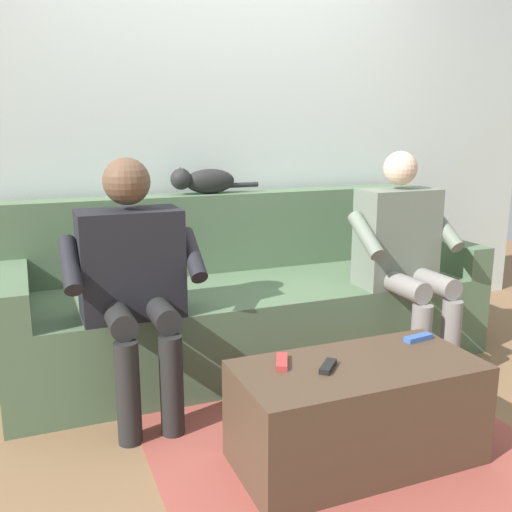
# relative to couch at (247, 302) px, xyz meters

# --- Properties ---
(ground_plane) EXTENTS (8.00, 8.00, 0.00)m
(ground_plane) POSITION_rel_couch_xyz_m (0.00, 0.76, -0.31)
(ground_plane) COLOR #846042
(back_wall) EXTENTS (4.73, 0.06, 2.44)m
(back_wall) POSITION_rel_couch_xyz_m (0.00, -0.49, 0.91)
(back_wall) COLOR silver
(back_wall) RESTS_ON ground
(couch) EXTENTS (2.56, 0.90, 0.90)m
(couch) POSITION_rel_couch_xyz_m (0.00, 0.00, 0.00)
(couch) COLOR #516B4C
(couch) RESTS_ON ground
(coffee_table) EXTENTS (0.94, 0.45, 0.40)m
(coffee_table) POSITION_rel_couch_xyz_m (0.00, 1.17, -0.11)
(coffee_table) COLOR #4C3828
(coffee_table) RESTS_ON ground
(person_left_seated) EXTENTS (0.57, 0.52, 1.15)m
(person_left_seated) POSITION_rel_couch_xyz_m (-0.70, 0.46, 0.34)
(person_left_seated) COLOR slate
(person_left_seated) RESTS_ON ground
(person_right_seated) EXTENTS (0.60, 0.51, 1.15)m
(person_right_seated) POSITION_rel_couch_xyz_m (0.70, 0.43, 0.34)
(person_right_seated) COLOR black
(person_right_seated) RESTS_ON ground
(cat_on_backrest) EXTENTS (0.53, 0.12, 0.16)m
(cat_on_backrest) POSITION_rel_couch_xyz_m (0.16, -0.29, 0.66)
(cat_on_backrest) COLOR black
(cat_on_backrest) RESTS_ON couch
(remote_black) EXTENTS (0.11, 0.11, 0.02)m
(remote_black) POSITION_rel_couch_xyz_m (0.13, 1.17, 0.10)
(remote_black) COLOR black
(remote_black) RESTS_ON coffee_table
(remote_blue) EXTENTS (0.14, 0.06, 0.02)m
(remote_blue) POSITION_rel_couch_xyz_m (-0.36, 1.05, 0.10)
(remote_blue) COLOR #3860B7
(remote_blue) RESTS_ON coffee_table
(remote_red) EXTENTS (0.10, 0.14, 0.02)m
(remote_red) POSITION_rel_couch_xyz_m (0.27, 1.06, 0.10)
(remote_red) COLOR #B73333
(remote_red) RESTS_ON coffee_table
(floor_rug) EXTENTS (1.52, 1.45, 0.01)m
(floor_rug) POSITION_rel_couch_xyz_m (0.00, 1.04, -0.31)
(floor_rug) COLOR #9E473D
(floor_rug) RESTS_ON ground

